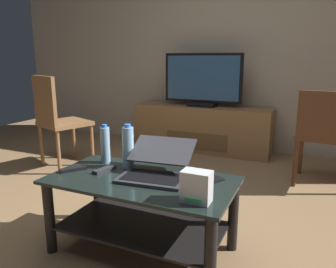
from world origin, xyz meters
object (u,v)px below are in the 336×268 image
media_cabinet (202,128)px  television (203,81)px  tv_remote (73,169)px  dining_chair (323,132)px  soundbar_remote (105,169)px  side_chair (57,117)px  coffee_table (142,203)px  cell_phone (211,180)px  router_box (196,187)px  laptop (157,166)px  water_bottle_near (105,145)px  water_bottle_far (128,147)px

media_cabinet → television: television is taller
television → tv_remote: 2.31m
dining_chair → soundbar_remote: size_ratio=5.40×
side_chair → coffee_table: bearing=-33.1°
media_cabinet → cell_phone: media_cabinet is taller
coffee_table → side_chair: size_ratio=1.12×
coffee_table → soundbar_remote: bearing=174.8°
coffee_table → tv_remote: bearing=-173.4°
router_box → tv_remote: size_ratio=0.97×
laptop → cell_phone: 0.33m
side_chair → tv_remote: (1.07, -1.04, -0.07)m
media_cabinet → soundbar_remote: 2.23m
media_cabinet → cell_phone: (0.75, -2.12, 0.18)m
television → soundbar_remote: (0.10, -2.19, -0.39)m
tv_remote → media_cabinet: bearing=124.6°
water_bottle_near → cell_phone: water_bottle_near is taller
cell_phone → tv_remote: size_ratio=0.88×
water_bottle_far → media_cabinet: bearing=95.4°
tv_remote → dining_chair: bearing=84.8°
tv_remote → water_bottle_near: bearing=104.0°
laptop → water_bottle_near: (-0.41, 0.09, 0.06)m
cell_phone → dining_chair: bearing=97.4°
media_cabinet → laptop: bearing=-78.8°
router_box → cell_phone: (-0.01, 0.28, -0.07)m
coffee_table → water_bottle_near: water_bottle_near is taller
media_cabinet → cell_phone: bearing=-70.5°
soundbar_remote → tv_remote: bearing=-145.2°
side_chair → water_bottle_far: (1.34, -0.84, 0.05)m
media_cabinet → laptop: 2.22m
television → water_bottle_near: bearing=-89.6°
router_box → soundbar_remote: bearing=164.3°
dining_chair → tv_remote: size_ratio=5.40×
television → media_cabinet: bearing=90.0°
dining_chair → water_bottle_near: bearing=-134.0°
media_cabinet → tv_remote: size_ratio=10.46×
media_cabinet → side_chair: size_ratio=1.75×
coffee_table → cell_phone: (0.38, 0.12, 0.15)m
water_bottle_far → water_bottle_near: bearing=174.3°
laptop → tv_remote: laptop is taller
router_box → tv_remote: (-0.83, 0.11, -0.07)m
router_box → soundbar_remote: router_box is taller
water_bottle_far → cell_phone: bearing=-2.4°
side_chair → soundbar_remote: bearing=-37.6°
side_chair → water_bottle_far: bearing=-31.9°
laptop → water_bottle_far: water_bottle_far is taller
water_bottle_far → soundbar_remote: bearing=-127.5°
side_chair → water_bottle_far: side_chair is taller
laptop → soundbar_remote: (-0.33, -0.06, -0.05)m
water_bottle_far → side_chair: bearing=148.1°
coffee_table → tv_remote: 0.48m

